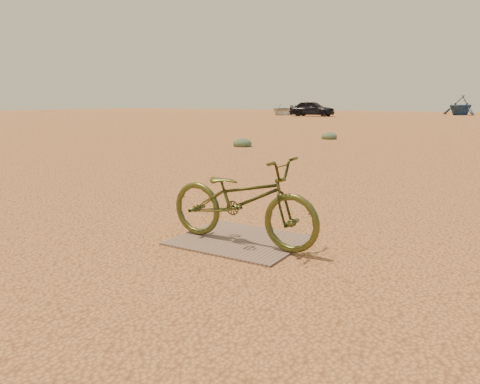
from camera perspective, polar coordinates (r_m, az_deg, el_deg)
The scene contains 8 objects.
ground at distance 4.75m, azimuth 3.28°, elevation -7.29°, with size 120.00×120.00×0.00m, color #CF8949.
plywood_board at distance 5.08m, azimuth 0.00°, elevation -5.90°, with size 1.32×1.11×0.02m, color #816956.
bicycle at distance 4.84m, azimuth 0.25°, elevation -0.98°, with size 0.61×1.75×0.92m, color #43491B.
car at distance 44.00m, azimuth 8.80°, elevation 10.02°, with size 1.64×4.07×1.39m, color black.
boat_near_left at distance 47.89m, azimuth 5.66°, elevation 9.99°, with size 3.68×5.15×1.07m, color beige.
boat_far_left at distance 51.43m, azimuth 25.32°, elevation 9.56°, with size 3.20×3.70×1.95m, color navy.
kale_a at distance 15.34m, azimuth 0.28°, elevation 5.58°, with size 0.62×0.62×0.34m, color #54724E.
kale_c at distance 18.54m, azimuth 10.79°, elevation 6.36°, with size 0.61×0.61×0.34m, color #54724E.
Camera 1 is at (2.12, -3.97, 1.50)m, focal length 35.00 mm.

